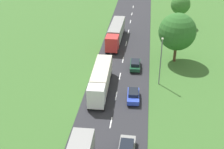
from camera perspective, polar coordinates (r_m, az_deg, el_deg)
road at (r=41.08m, az=-0.43°, el=-10.15°), size 10.00×140.00×0.06m
lane_marking_centre at (r=38.81m, az=-0.99°, el=-12.89°), size 0.16×120.42×0.01m
truck_second at (r=47.91m, az=-2.12°, el=-0.86°), size 2.72×11.84×3.55m
truck_third at (r=65.66m, az=0.71°, el=7.77°), size 2.84×13.52×3.53m
car_second at (r=37.06m, az=2.71°, el=-13.68°), size 1.98×4.53×1.59m
car_third at (r=46.33m, az=3.97°, el=-3.90°), size 1.93×4.07×1.47m
car_fourth at (r=55.10m, az=4.32°, el=1.85°), size 1.84×4.34×1.52m
lamppost_second at (r=49.12m, az=9.04°, el=2.85°), size 0.36×0.36×8.20m
tree_maple at (r=75.90m, az=12.60°, el=12.54°), size 4.56×4.56×7.50m
tree_ash at (r=56.94m, az=12.01°, el=7.76°), size 6.76×6.76×9.27m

